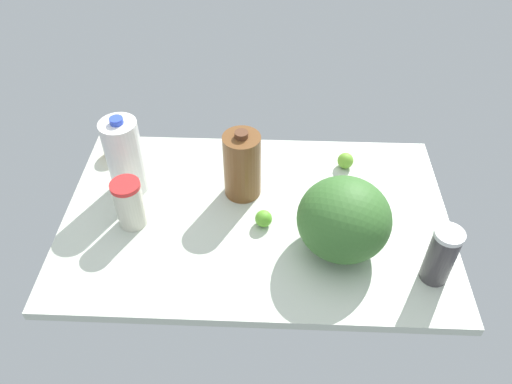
% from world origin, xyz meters
% --- Properties ---
extents(countertop, '(1.20, 0.76, 0.03)m').
position_xyz_m(countertop, '(0.00, 0.00, 0.01)').
color(countertop, beige).
rests_on(countertop, ground).
extents(tumbler_cup, '(0.09, 0.09, 0.16)m').
position_xyz_m(tumbler_cup, '(-0.38, -0.05, 0.11)').
color(tumbler_cup, beige).
rests_on(tumbler_cup, countertop).
extents(chocolate_milk_jug, '(0.12, 0.12, 0.24)m').
position_xyz_m(chocolate_milk_jug, '(-0.05, 0.10, 0.14)').
color(chocolate_milk_jug, brown).
rests_on(chocolate_milk_jug, countertop).
extents(watermelon, '(0.27, 0.27, 0.23)m').
position_xyz_m(watermelon, '(0.25, -0.11, 0.14)').
color(watermelon, '#396D2D').
rests_on(watermelon, countertop).
extents(milk_jug, '(0.12, 0.12, 0.28)m').
position_xyz_m(milk_jug, '(-0.42, 0.11, 0.16)').
color(milk_jug, white).
rests_on(milk_jug, countertop).
extents(shaker_bottle, '(0.08, 0.08, 0.18)m').
position_xyz_m(shaker_bottle, '(0.50, -0.22, 0.12)').
color(shaker_bottle, '#3E3A3D').
rests_on(shaker_bottle, countertop).
extents(lime_near_front, '(0.05, 0.05, 0.05)m').
position_xyz_m(lime_near_front, '(0.30, 0.24, 0.06)').
color(lime_near_front, '#6FAE32').
rests_on(lime_near_front, countertop).
extents(orange_far_back, '(0.08, 0.08, 0.08)m').
position_xyz_m(orange_far_back, '(-0.50, 0.28, 0.07)').
color(orange_far_back, orange).
rests_on(orange_far_back, countertop).
extents(lime_by_jug, '(0.05, 0.05, 0.05)m').
position_xyz_m(lime_by_jug, '(0.02, -0.04, 0.06)').
color(lime_by_jug, '#60AF2F').
rests_on(lime_by_jug, countertop).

